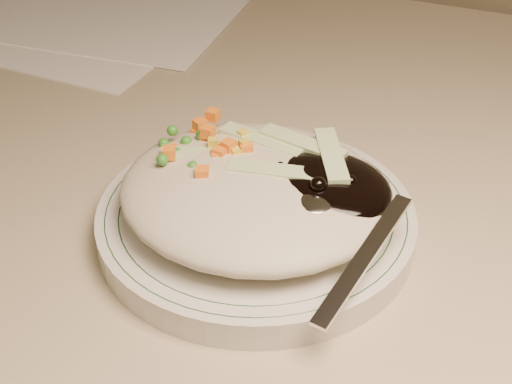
% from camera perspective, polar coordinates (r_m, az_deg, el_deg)
% --- Properties ---
extents(desk, '(1.40, 0.70, 0.74)m').
position_cam_1_polar(desk, '(0.76, 10.25, -9.30)').
color(desk, tan).
rests_on(desk, ground).
extents(plate, '(0.23, 0.23, 0.02)m').
position_cam_1_polar(plate, '(0.52, -0.00, -2.30)').
color(plate, silver).
rests_on(plate, desk).
extents(plate_rim, '(0.22, 0.22, 0.00)m').
position_cam_1_polar(plate_rim, '(0.52, -0.00, -1.43)').
color(plate_rim, '#144723').
rests_on(plate_rim, plate).
extents(meal, '(0.20, 0.19, 0.05)m').
position_cam_1_polar(meal, '(0.50, 0.42, 0.36)').
color(meal, '#B4AB92').
rests_on(meal, plate).
extents(papers, '(0.34, 0.28, 0.00)m').
position_cam_1_polar(papers, '(0.89, -13.69, 12.97)').
color(papers, white).
rests_on(papers, desk).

